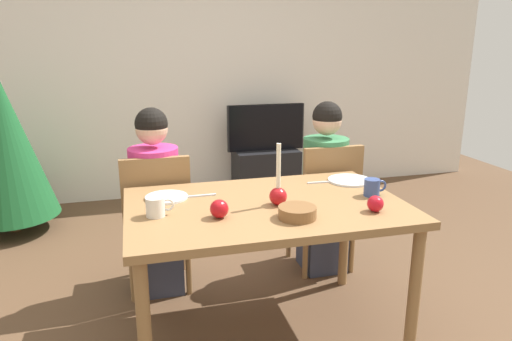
{
  "coord_description": "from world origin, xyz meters",
  "views": [
    {
      "loc": [
        -0.63,
        -2.16,
        1.55
      ],
      "look_at": [
        0.0,
        0.2,
        0.87
      ],
      "focal_mm": 32.86,
      "sensor_mm": 36.0,
      "label": 1
    }
  ],
  "objects_px": {
    "tv_stand": "(266,172)",
    "plate_left": "(166,197)",
    "chair_right": "(326,200)",
    "mug_left": "(156,207)",
    "apple_by_left_plate": "(219,209)",
    "mug_right": "(372,187)",
    "plate_right": "(350,180)",
    "chair_left": "(157,215)",
    "dining_table": "(266,219)",
    "person_right_child": "(324,190)",
    "apple_near_candle": "(375,204)",
    "person_left_child": "(156,205)",
    "tv": "(266,127)",
    "candle_centerpiece": "(278,192)",
    "christmas_tree": "(3,143)",
    "bowl_walnuts": "(297,212)"
  },
  "relations": [
    {
      "from": "mug_right",
      "to": "bowl_walnuts",
      "type": "relative_size",
      "value": 0.71
    },
    {
      "from": "person_right_child",
      "to": "mug_left",
      "type": "distance_m",
      "value": 1.35
    },
    {
      "from": "tv",
      "to": "apple_by_left_plate",
      "type": "xyz_separation_m",
      "value": [
        -0.93,
        -2.44,
        0.08
      ]
    },
    {
      "from": "chair_right",
      "to": "bowl_walnuts",
      "type": "relative_size",
      "value": 5.04
    },
    {
      "from": "mug_left",
      "to": "plate_right",
      "type": "bearing_deg",
      "value": 14.14
    },
    {
      "from": "person_left_child",
      "to": "mug_left",
      "type": "height_order",
      "value": "person_left_child"
    },
    {
      "from": "tv_stand",
      "to": "bowl_walnuts",
      "type": "bearing_deg",
      "value": -102.93
    },
    {
      "from": "mug_left",
      "to": "mug_right",
      "type": "height_order",
      "value": "same"
    },
    {
      "from": "person_right_child",
      "to": "tv",
      "type": "bearing_deg",
      "value": 87.64
    },
    {
      "from": "chair_right",
      "to": "tv",
      "type": "xyz_separation_m",
      "value": [
        0.07,
        1.69,
        0.2
      ]
    },
    {
      "from": "person_left_child",
      "to": "tv",
      "type": "bearing_deg",
      "value": 54.47
    },
    {
      "from": "apple_by_left_plate",
      "to": "person_left_child",
      "type": "bearing_deg",
      "value": 108.24
    },
    {
      "from": "dining_table",
      "to": "plate_right",
      "type": "bearing_deg",
      "value": 23.01
    },
    {
      "from": "tv",
      "to": "plate_left",
      "type": "relative_size",
      "value": 3.57
    },
    {
      "from": "mug_left",
      "to": "apple_by_left_plate",
      "type": "bearing_deg",
      "value": -19.07
    },
    {
      "from": "chair_right",
      "to": "mug_left",
      "type": "xyz_separation_m",
      "value": [
        -1.14,
        -0.64,
        0.28
      ]
    },
    {
      "from": "plate_right",
      "to": "mug_left",
      "type": "relative_size",
      "value": 1.89
    },
    {
      "from": "candle_centerpiece",
      "to": "apple_near_candle",
      "type": "relative_size",
      "value": 3.95
    },
    {
      "from": "mug_right",
      "to": "bowl_walnuts",
      "type": "bearing_deg",
      "value": -157.49
    },
    {
      "from": "dining_table",
      "to": "candle_centerpiece",
      "type": "xyz_separation_m",
      "value": [
        0.05,
        -0.03,
        0.15
      ]
    },
    {
      "from": "chair_right",
      "to": "mug_right",
      "type": "relative_size",
      "value": 7.07
    },
    {
      "from": "dining_table",
      "to": "person_right_child",
      "type": "xyz_separation_m",
      "value": [
        0.6,
        0.64,
        -0.1
      ]
    },
    {
      "from": "chair_left",
      "to": "bowl_walnuts",
      "type": "bearing_deg",
      "value": -54.29
    },
    {
      "from": "tv_stand",
      "to": "candle_centerpiece",
      "type": "relative_size",
      "value": 2.03
    },
    {
      "from": "plate_left",
      "to": "plate_right",
      "type": "bearing_deg",
      "value": 1.88
    },
    {
      "from": "mug_left",
      "to": "apple_near_candle",
      "type": "xyz_separation_m",
      "value": [
        1.02,
        -0.21,
        -0.01
      ]
    },
    {
      "from": "plate_left",
      "to": "mug_right",
      "type": "bearing_deg",
      "value": -12.76
    },
    {
      "from": "person_right_child",
      "to": "christmas_tree",
      "type": "xyz_separation_m",
      "value": [
        -2.24,
        1.28,
        0.19
      ]
    },
    {
      "from": "chair_left",
      "to": "tv",
      "type": "bearing_deg",
      "value": 55.0
    },
    {
      "from": "person_right_child",
      "to": "tv_stand",
      "type": "relative_size",
      "value": 1.83
    },
    {
      "from": "chair_right",
      "to": "person_left_child",
      "type": "bearing_deg",
      "value": 178.34
    },
    {
      "from": "candle_centerpiece",
      "to": "apple_by_left_plate",
      "type": "relative_size",
      "value": 3.59
    },
    {
      "from": "candle_centerpiece",
      "to": "mug_left",
      "type": "bearing_deg",
      "value": -179.74
    },
    {
      "from": "plate_left",
      "to": "apple_by_left_plate",
      "type": "xyz_separation_m",
      "value": [
        0.22,
        -0.35,
        0.04
      ]
    },
    {
      "from": "person_left_child",
      "to": "tv",
      "type": "distance_m",
      "value": 2.05
    },
    {
      "from": "apple_near_candle",
      "to": "chair_left",
      "type": "bearing_deg",
      "value": 139.37
    },
    {
      "from": "tv_stand",
      "to": "chair_right",
      "type": "bearing_deg",
      "value": -92.31
    },
    {
      "from": "chair_left",
      "to": "mug_right",
      "type": "relative_size",
      "value": 7.07
    },
    {
      "from": "tv_stand",
      "to": "plate_left",
      "type": "relative_size",
      "value": 2.89
    },
    {
      "from": "tv_stand",
      "to": "apple_near_candle",
      "type": "bearing_deg",
      "value": -94.24
    },
    {
      "from": "tv_stand",
      "to": "plate_right",
      "type": "xyz_separation_m",
      "value": [
        -0.08,
        -2.05,
        0.52
      ]
    },
    {
      "from": "tv",
      "to": "mug_right",
      "type": "distance_m",
      "value": 2.33
    },
    {
      "from": "tv_stand",
      "to": "person_left_child",
      "type": "bearing_deg",
      "value": -125.54
    },
    {
      "from": "tv",
      "to": "plate_right",
      "type": "xyz_separation_m",
      "value": [
        -0.08,
        -2.05,
        0.05
      ]
    },
    {
      "from": "person_right_child",
      "to": "christmas_tree",
      "type": "relative_size",
      "value": 0.81
    },
    {
      "from": "tv",
      "to": "bowl_walnuts",
      "type": "bearing_deg",
      "value": -102.93
    },
    {
      "from": "dining_table",
      "to": "tv",
      "type": "height_order",
      "value": "tv"
    },
    {
      "from": "plate_right",
      "to": "christmas_tree",
      "type": "bearing_deg",
      "value": 143.1
    },
    {
      "from": "chair_right",
      "to": "plate_left",
      "type": "bearing_deg",
      "value": -159.9
    },
    {
      "from": "dining_table",
      "to": "tv_stand",
      "type": "relative_size",
      "value": 2.19
    }
  ]
}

